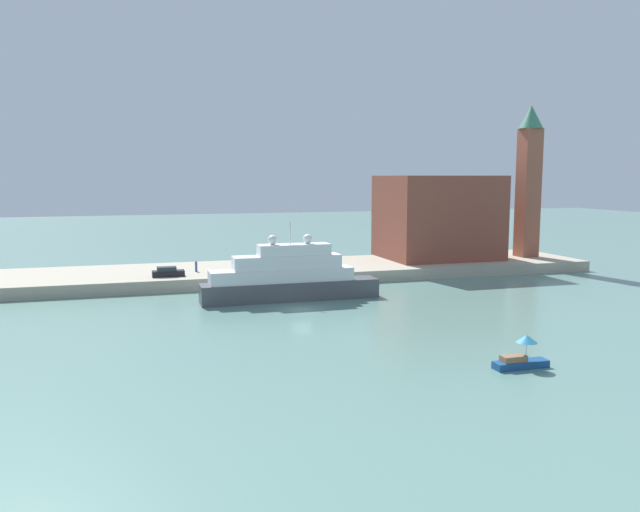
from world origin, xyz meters
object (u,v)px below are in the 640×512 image
(small_motorboat, at_px, (521,356))
(person_figure, at_px, (196,266))
(mooring_bollard, at_px, (295,271))
(bell_tower, at_px, (529,176))
(parked_car, at_px, (168,272))
(large_yacht, at_px, (288,278))
(harbor_building, at_px, (438,217))

(small_motorboat, height_order, person_figure, person_figure)
(small_motorboat, relative_size, mooring_bollard, 6.81)
(bell_tower, bearing_deg, mooring_bollard, -170.30)
(bell_tower, distance_m, mooring_bollard, 47.62)
(person_figure, bearing_deg, mooring_bollard, -23.83)
(mooring_bollard, bearing_deg, person_figure, 156.17)
(parked_car, bearing_deg, large_yacht, -42.32)
(large_yacht, xyz_separation_m, mooring_bollard, (3.66, 10.59, -0.82))
(large_yacht, height_order, person_figure, large_yacht)
(large_yacht, distance_m, mooring_bollard, 11.24)
(mooring_bollard, bearing_deg, harbor_building, 20.50)
(harbor_building, height_order, person_figure, harbor_building)
(large_yacht, relative_size, person_figure, 13.60)
(harbor_building, bearing_deg, person_figure, -173.83)
(small_motorboat, distance_m, harbor_building, 59.75)
(bell_tower, relative_size, person_figure, 15.47)
(person_figure, distance_m, mooring_bollard, 15.18)
(small_motorboat, relative_size, parked_car, 1.07)
(small_motorboat, bearing_deg, parked_car, 119.10)
(large_yacht, relative_size, parked_car, 5.15)
(bell_tower, height_order, person_figure, bell_tower)
(large_yacht, relative_size, small_motorboat, 4.83)
(parked_car, relative_size, mooring_bollard, 6.39)
(large_yacht, bearing_deg, small_motorboat, -70.90)
(large_yacht, relative_size, harbor_building, 1.24)
(harbor_building, relative_size, bell_tower, 0.71)
(harbor_building, relative_size, mooring_bollard, 26.47)
(parked_car, height_order, person_figure, person_figure)
(harbor_building, distance_m, mooring_bollard, 31.40)
(small_motorboat, xyz_separation_m, mooring_bollard, (-8.20, 44.83, 1.07))
(person_figure, bearing_deg, parked_car, -141.84)
(small_motorboat, bearing_deg, harbor_building, 69.74)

